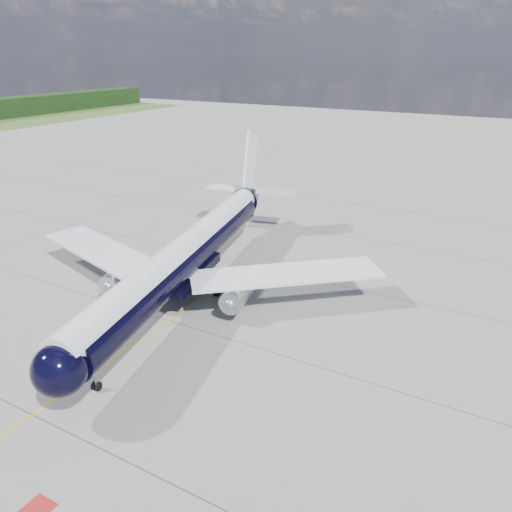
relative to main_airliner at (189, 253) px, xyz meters
The scene contains 4 objects.
ground 14.63m from the main_airliner, 82.18° to the left, with size 320.00×320.00×0.00m, color gray.
taxiway_centerline 10.02m from the main_airliner, 77.88° to the left, with size 0.16×160.00×0.01m, color #DC9B0B.
red_marking 27.87m from the main_airliner, 71.58° to the right, with size 1.60×1.60×0.01m, color maroon.
main_airliner is the anchor object (origin of this frame).
Camera 1 is at (27.15, -21.56, 23.37)m, focal length 35.00 mm.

